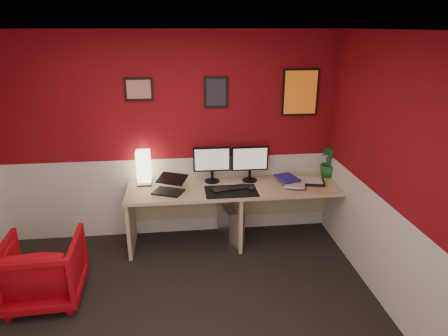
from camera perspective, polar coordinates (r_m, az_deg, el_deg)
ground at (r=3.81m, az=-7.43°, el=-21.84°), size 4.00×3.50×0.01m
ceiling at (r=2.85m, az=-9.78°, el=19.05°), size 4.00×3.50×0.01m
wall_back at (r=4.78m, az=-7.94°, el=4.19°), size 4.00×0.01×2.50m
wall_right at (r=3.64m, az=24.86°, el=-2.61°), size 0.01×3.50×2.50m
wainscot_back at (r=5.03m, az=-7.54°, el=-4.08°), size 4.00×0.01×1.00m
wainscot_right at (r=3.96m, az=23.20°, el=-12.69°), size 0.01×3.50×1.00m
desk at (r=4.82m, az=1.94°, el=-6.78°), size 2.60×0.65×0.73m
shoji_lamp at (r=4.77m, az=-11.53°, el=-0.09°), size 0.16×0.16×0.40m
laptop at (r=4.52m, az=-8.11°, el=-2.26°), size 0.40×0.35×0.22m
monitor_left at (r=4.73m, az=-1.76°, el=1.28°), size 0.45×0.06×0.58m
monitor_right at (r=4.76m, az=3.80°, el=1.40°), size 0.45×0.06×0.58m
desk_mat at (r=4.54m, az=1.05°, el=-3.38°), size 0.60×0.38×0.01m
keyboard at (r=4.59m, az=0.82°, el=-2.94°), size 0.44×0.22×0.02m
mouse at (r=4.58m, az=3.97°, el=-2.98°), size 0.08×0.11×0.03m
book_bottom at (r=4.79m, az=8.76°, el=-2.23°), size 0.25×0.31×0.03m
book_middle at (r=4.75m, az=8.87°, el=-2.05°), size 0.33×0.38×0.02m
book_top at (r=4.76m, az=7.99°, el=-1.67°), size 0.29×0.34×0.03m
zen_tray at (r=4.90m, az=12.25°, el=-1.93°), size 0.40×0.32×0.03m
potted_plant at (r=5.10m, az=14.93°, el=0.83°), size 0.24×0.24×0.38m
pc_tower at (r=4.93m, az=0.95°, el=-7.96°), size 0.29×0.48×0.45m
armchair at (r=4.27m, az=-24.69°, el=-13.22°), size 0.73×0.75×0.65m
art_left at (r=4.66m, az=-12.23°, el=11.09°), size 0.32×0.02×0.26m
art_center at (r=4.66m, az=-1.15°, el=10.92°), size 0.28×0.02×0.36m
art_right at (r=4.87m, az=10.99°, el=10.71°), size 0.44×0.02×0.56m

